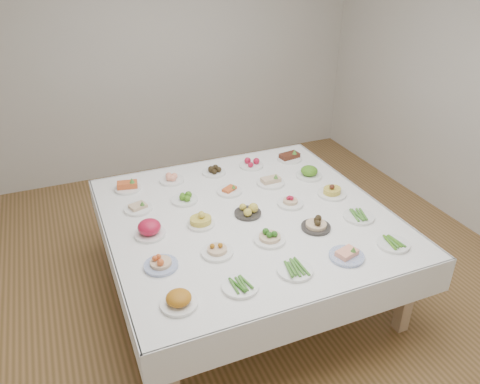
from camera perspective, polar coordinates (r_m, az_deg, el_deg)
name	(u,v)px	position (r m, az deg, el deg)	size (l,w,h in m)	color
room_envelope	(245,75)	(3.49, 0.63, 14.06)	(5.02, 5.02, 2.81)	olive
display_table	(247,221)	(3.80, 0.88, -3.59)	(2.22, 2.22, 0.75)	white
dish_0	(179,299)	(2.91, -7.47, -12.77)	(0.23, 0.23, 0.12)	white
dish_1	(240,285)	(3.03, 0.03, -11.29)	(0.23, 0.23, 0.05)	white
dish_2	(295,269)	(3.17, 6.74, -9.30)	(0.24, 0.24, 0.06)	white
dish_3	(347,253)	(3.35, 12.90, -7.28)	(0.24, 0.24, 0.10)	#4C66B2
dish_4	(393,243)	(3.57, 18.18, -5.91)	(0.23, 0.23, 0.05)	white
dish_5	(161,260)	(3.22, -9.67, -8.17)	(0.23, 0.23, 0.13)	#4C66B2
dish_6	(217,247)	(3.30, -2.80, -6.77)	(0.22, 0.22, 0.12)	white
dish_7	(270,234)	(3.43, 3.66, -5.13)	(0.23, 0.23, 0.13)	white
dish_8	(316,222)	(3.61, 9.29, -3.59)	(0.22, 0.22, 0.13)	#2D2A28
dish_9	(359,215)	(3.82, 14.28, -2.78)	(0.25, 0.24, 0.06)	white
dish_10	(149,227)	(3.54, -11.00, -4.23)	(0.24, 0.24, 0.15)	white
dish_11	(201,219)	(3.62, -4.82, -3.31)	(0.21, 0.21, 0.12)	white
dish_12	(248,210)	(3.74, 0.95, -2.15)	(0.21, 0.21, 0.10)	#2D2A28
dish_13	(290,200)	(3.90, 6.17, -1.00)	(0.21, 0.21, 0.10)	white
dish_14	(332,188)	(4.08, 11.19, 0.48)	(0.26, 0.25, 0.15)	white
dish_15	(138,206)	(3.90, -12.34, -1.69)	(0.23, 0.23, 0.09)	white
dish_16	(184,198)	(3.96, -6.80, -0.69)	(0.22, 0.22, 0.09)	white
dish_17	(229,189)	(4.07, -1.30, 0.31)	(0.22, 0.22, 0.09)	white
dish_18	(271,179)	(4.21, 3.77, 1.54)	(0.25, 0.25, 0.11)	white
dish_19	(309,172)	(4.37, 8.43, 2.48)	(0.24, 0.24, 0.12)	white
dish_20	(127,185)	(4.22, -13.58, 0.86)	(0.23, 0.23, 0.11)	white
dish_21	(172,178)	(4.29, -8.34, 1.74)	(0.22, 0.22, 0.09)	white
dish_22	(214,170)	(4.40, -3.21, 2.70)	(0.22, 0.22, 0.09)	white
dish_23	(251,162)	(4.53, 1.40, 3.66)	(0.23, 0.23, 0.10)	white
dish_24	(289,155)	(4.69, 6.05, 4.50)	(0.24, 0.24, 0.12)	white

